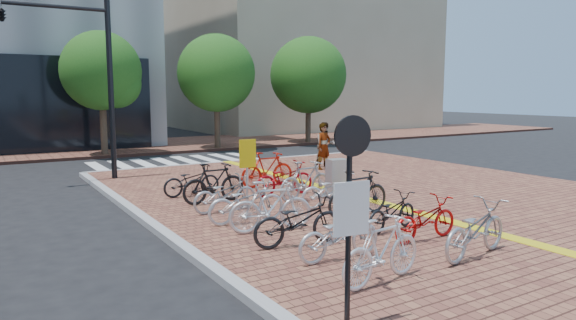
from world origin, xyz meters
TOP-DOWN VIEW (x-y plane):
  - ground at (0.00, 0.00)m, footprint 120.00×120.00m
  - kerb_north at (3.00, 12.00)m, footprint 14.00×0.25m
  - far_sidewalk at (0.00, 21.00)m, footprint 70.00×8.00m
  - building_beige at (18.00, 32.00)m, footprint 20.00×18.00m
  - crosswalk at (0.50, 14.00)m, footprint 7.50×4.00m
  - street_trees at (5.04, 17.45)m, footprint 16.20×4.60m
  - bike_0 at (-2.06, -2.59)m, footprint 1.86×0.76m
  - bike_1 at (-1.91, -1.29)m, footprint 1.77×0.63m
  - bike_2 at (-2.08, -0.19)m, footprint 1.98×0.93m
  - bike_3 at (-2.06, 0.97)m, footprint 1.96×0.90m
  - bike_4 at (-2.15, 1.95)m, footprint 1.92×0.80m
  - bike_5 at (-2.09, 3.24)m, footprint 1.80×0.72m
  - bike_6 at (-1.91, 4.36)m, footprint 1.89×0.64m
  - bike_7 at (-2.08, 5.60)m, footprint 1.74×0.64m
  - bike_8 at (0.30, -2.48)m, footprint 2.07×1.01m
  - bike_9 at (0.33, -1.24)m, footprint 1.73×0.65m
  - bike_10 at (0.26, -0.33)m, footprint 1.68×0.84m
  - bike_11 at (0.48, 1.09)m, footprint 1.95×0.67m
  - bike_12 at (0.51, 2.20)m, footprint 1.85×0.94m
  - bike_13 at (0.43, 3.33)m, footprint 1.92×0.78m
  - bike_14 at (0.28, 4.25)m, footprint 1.91×0.70m
  - bike_15 at (0.53, 5.73)m, footprint 1.90×0.57m
  - pedestrian_a at (4.28, 7.86)m, footprint 0.73×0.55m
  - pedestrian_b at (4.65, 8.28)m, footprint 1.02×0.87m
  - utility_box at (1.12, 2.80)m, footprint 0.58×0.45m
  - yellow_sign at (-1.18, 3.77)m, footprint 0.48×0.11m
  - notice_sign at (-3.50, -3.58)m, footprint 0.51×0.15m
  - traffic_light_pole at (-4.73, 10.07)m, footprint 3.42×1.32m

SIDE VIEW (x-z plane):
  - ground at x=0.00m, z-range 0.00..0.00m
  - crosswalk at x=0.50m, z-range 0.00..0.01m
  - far_sidewalk at x=0.00m, z-range 0.00..0.15m
  - kerb_north at x=3.00m, z-range 0.00..0.15m
  - bike_10 at x=0.26m, z-range 0.15..0.99m
  - bike_9 at x=0.33m, z-range 0.15..1.05m
  - bike_7 at x=-2.08m, z-range 0.15..1.05m
  - bike_1 at x=-1.91m, z-range 0.15..1.07m
  - bike_5 at x=-2.09m, z-range 0.15..1.08m
  - bike_12 at x=0.51m, z-range 0.15..1.08m
  - bike_4 at x=-2.15m, z-range 0.15..1.13m
  - bike_14 at x=0.28m, z-range 0.15..1.15m
  - bike_2 at x=-2.08m, z-range 0.15..1.15m
  - bike_8 at x=0.30m, z-range 0.15..1.19m
  - bike_0 at x=-2.06m, z-range 0.15..1.23m
  - bike_6 at x=-1.91m, z-range 0.15..1.27m
  - bike_13 at x=0.43m, z-range 0.15..1.27m
  - bike_3 at x=-2.06m, z-range 0.15..1.28m
  - bike_15 at x=0.53m, z-range 0.15..1.29m
  - bike_11 at x=0.48m, z-range 0.15..1.30m
  - utility_box at x=1.12m, z-range 0.15..1.33m
  - pedestrian_a at x=4.28m, z-range 0.15..1.97m
  - pedestrian_b at x=4.65m, z-range 0.15..1.97m
  - yellow_sign at x=-1.18m, z-range 0.49..2.25m
  - notice_sign at x=-3.50m, z-range 0.51..3.25m
  - street_trees at x=5.04m, z-range 0.92..7.27m
  - traffic_light_pole at x=-4.73m, z-range 1.36..7.73m
  - building_beige at x=18.00m, z-range 0.00..18.00m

